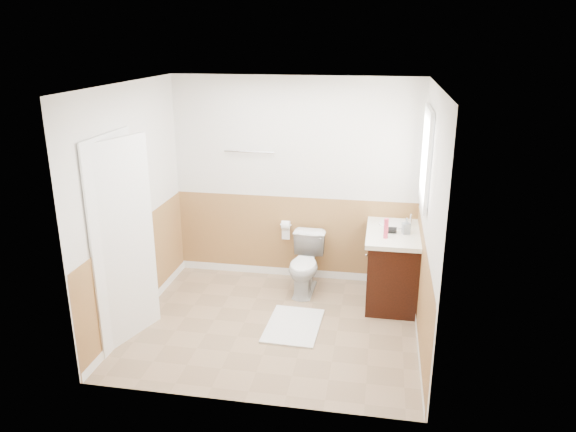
% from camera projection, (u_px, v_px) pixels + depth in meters
% --- Properties ---
extents(floor, '(3.00, 3.00, 0.00)m').
position_uv_depth(floor, '(275.00, 325.00, 5.80)').
color(floor, '#8C7051').
rests_on(floor, ground).
extents(ceiling, '(3.00, 3.00, 0.00)m').
position_uv_depth(ceiling, '(273.00, 85.00, 5.02)').
color(ceiling, white).
rests_on(ceiling, floor).
extents(wall_back, '(3.00, 0.00, 3.00)m').
position_uv_depth(wall_back, '(295.00, 181.00, 6.62)').
color(wall_back, silver).
rests_on(wall_back, floor).
extents(wall_front, '(3.00, 0.00, 3.00)m').
position_uv_depth(wall_front, '(240.00, 265.00, 4.19)').
color(wall_front, silver).
rests_on(wall_front, floor).
extents(wall_left, '(0.00, 3.00, 3.00)m').
position_uv_depth(wall_left, '(132.00, 206.00, 5.66)').
color(wall_left, silver).
rests_on(wall_left, floor).
extents(wall_right, '(0.00, 3.00, 3.00)m').
position_uv_depth(wall_right, '(429.00, 222.00, 5.16)').
color(wall_right, silver).
rests_on(wall_right, floor).
extents(wainscot_back, '(3.00, 0.00, 3.00)m').
position_uv_depth(wainscot_back, '(294.00, 239.00, 6.85)').
color(wainscot_back, '#A27041').
rests_on(wainscot_back, floor).
extents(wainscot_front, '(3.00, 0.00, 3.00)m').
position_uv_depth(wainscot_front, '(243.00, 350.00, 4.44)').
color(wainscot_front, '#A27041').
rests_on(wainscot_front, floor).
extents(wainscot_left, '(0.00, 2.60, 2.60)m').
position_uv_depth(wainscot_left, '(139.00, 272.00, 5.89)').
color(wainscot_left, '#A27041').
rests_on(wainscot_left, floor).
extents(wainscot_right, '(0.00, 2.60, 2.60)m').
position_uv_depth(wainscot_right, '(421.00, 294.00, 5.40)').
color(wainscot_right, '#A27041').
rests_on(wainscot_right, floor).
extents(toilet, '(0.41, 0.69, 0.69)m').
position_uv_depth(toilet, '(305.00, 265.00, 6.47)').
color(toilet, silver).
rests_on(toilet, floor).
extents(bath_mat, '(0.58, 0.82, 0.02)m').
position_uv_depth(bath_mat, '(293.00, 326.00, 5.78)').
color(bath_mat, white).
rests_on(bath_mat, floor).
extents(vanity_cabinet, '(0.55, 1.10, 0.80)m').
position_uv_depth(vanity_cabinet, '(392.00, 266.00, 6.31)').
color(vanity_cabinet, black).
rests_on(vanity_cabinet, floor).
extents(vanity_knob_left, '(0.03, 0.03, 0.03)m').
position_uv_depth(vanity_knob_left, '(366.00, 255.00, 6.22)').
color(vanity_knob_left, silver).
rests_on(vanity_knob_left, vanity_cabinet).
extents(vanity_knob_right, '(0.03, 0.03, 0.03)m').
position_uv_depth(vanity_knob_right, '(367.00, 249.00, 6.40)').
color(vanity_knob_right, silver).
rests_on(vanity_knob_right, vanity_cabinet).
extents(countertop, '(0.60, 1.15, 0.05)m').
position_uv_depth(countertop, '(394.00, 231.00, 6.18)').
color(countertop, white).
rests_on(countertop, vanity_cabinet).
extents(sink_basin, '(0.36, 0.36, 0.02)m').
position_uv_depth(sink_basin, '(394.00, 224.00, 6.30)').
color(sink_basin, white).
rests_on(sink_basin, countertop).
extents(faucet, '(0.02, 0.02, 0.14)m').
position_uv_depth(faucet, '(411.00, 220.00, 6.25)').
color(faucet, silver).
rests_on(faucet, countertop).
extents(lotion_bottle, '(0.05, 0.05, 0.22)m').
position_uv_depth(lotion_bottle, '(386.00, 228.00, 5.86)').
color(lotion_bottle, '#D33656').
rests_on(lotion_bottle, countertop).
extents(soap_dispenser, '(0.10, 0.10, 0.18)m').
position_uv_depth(soap_dispenser, '(406.00, 226.00, 6.00)').
color(soap_dispenser, gray).
rests_on(soap_dispenser, countertop).
extents(hair_dryer_body, '(0.14, 0.07, 0.07)m').
position_uv_depth(hair_dryer_body, '(390.00, 230.00, 6.04)').
color(hair_dryer_body, black).
rests_on(hair_dryer_body, countertop).
extents(hair_dryer_handle, '(0.03, 0.03, 0.07)m').
position_uv_depth(hair_dryer_handle, '(387.00, 233.00, 6.04)').
color(hair_dryer_handle, black).
rests_on(hair_dryer_handle, countertop).
extents(mirror_panel, '(0.02, 0.35, 0.90)m').
position_uv_depth(mirror_panel, '(422.00, 165.00, 6.10)').
color(mirror_panel, silver).
rests_on(mirror_panel, wall_right).
extents(window_frame, '(0.04, 0.80, 1.00)m').
position_uv_depth(window_frame, '(426.00, 157.00, 5.56)').
color(window_frame, white).
rests_on(window_frame, wall_right).
extents(window_glass, '(0.01, 0.70, 0.90)m').
position_uv_depth(window_glass, '(427.00, 157.00, 5.56)').
color(window_glass, white).
rests_on(window_glass, wall_right).
extents(door, '(0.29, 0.78, 2.04)m').
position_uv_depth(door, '(124.00, 243.00, 5.29)').
color(door, white).
rests_on(door, wall_left).
extents(door_frame, '(0.02, 0.92, 2.10)m').
position_uv_depth(door_frame, '(116.00, 241.00, 5.30)').
color(door_frame, white).
rests_on(door_frame, wall_left).
extents(door_knob, '(0.06, 0.06, 0.06)m').
position_uv_depth(door_knob, '(144.00, 238.00, 5.61)').
color(door_knob, silver).
rests_on(door_knob, door).
extents(towel_bar, '(0.62, 0.02, 0.02)m').
position_uv_depth(towel_bar, '(249.00, 152.00, 6.56)').
color(towel_bar, silver).
rests_on(towel_bar, wall_back).
extents(tp_holder_bar, '(0.14, 0.02, 0.02)m').
position_uv_depth(tp_holder_bar, '(286.00, 225.00, 6.75)').
color(tp_holder_bar, silver).
rests_on(tp_holder_bar, wall_back).
extents(tp_roll, '(0.10, 0.11, 0.11)m').
position_uv_depth(tp_roll, '(286.00, 225.00, 6.75)').
color(tp_roll, white).
rests_on(tp_roll, tp_holder_bar).
extents(tp_sheet, '(0.10, 0.01, 0.16)m').
position_uv_depth(tp_sheet, '(286.00, 233.00, 6.78)').
color(tp_sheet, white).
rests_on(tp_sheet, tp_roll).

